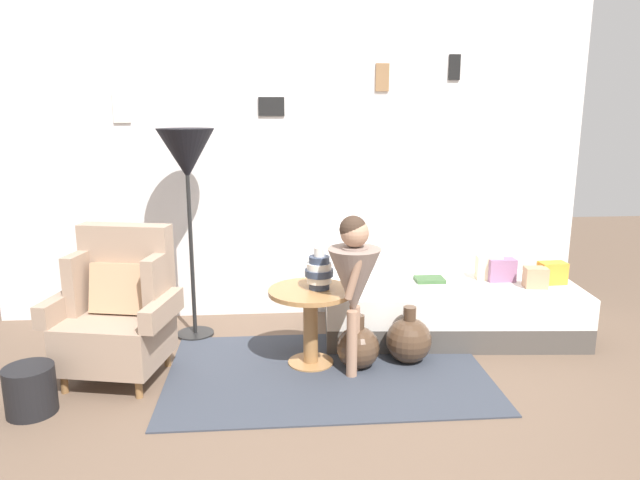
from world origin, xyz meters
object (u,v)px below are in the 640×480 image
vase_striped (319,272)px  side_table (311,311)px  floor_lamp (187,160)px  demijohn_near (358,347)px  demijohn_far (409,340)px  magazine_basket (30,390)px  book_on_daybed (430,280)px  daybed (450,309)px  person_child (354,276)px  armchair (119,310)px

vase_striped → side_table: bearing=-166.2°
floor_lamp → demijohn_near: 1.80m
vase_striped → demijohn_far: bearing=-3.1°
side_table → magazine_basket: 1.73m
vase_striped → demijohn_near: 0.57m
vase_striped → demijohn_near: bearing=-21.2°
side_table → book_on_daybed: (0.96, 0.54, 0.03)m
daybed → demijohn_near: size_ratio=5.25×
floor_lamp → demijohn_near: bearing=-30.1°
floor_lamp → book_on_daybed: 2.03m
vase_striped → person_child: person_child is taller
daybed → person_child: bearing=-143.2°
magazine_basket → floor_lamp: bearing=54.8°
armchair → daybed: (2.34, 0.51, -0.24)m
armchair → book_on_daybed: 2.27m
person_child → demijohn_far: person_child is taller
vase_striped → armchair: bearing=-177.1°
armchair → floor_lamp: bearing=59.0°
side_table → magazine_basket: size_ratio=2.01×
vase_striped → demijohn_far: 0.78m
person_child → demijohn_near: size_ratio=2.84×
armchair → person_child: size_ratio=0.92×
armchair → daybed: 2.40m
person_child → book_on_daybed: person_child is taller
vase_striped → demijohn_near: (0.25, -0.10, -0.50)m
demijohn_near → armchair: bearing=178.8°
armchair → vase_striped: 1.31m
magazine_basket → person_child: bearing=10.4°
person_child → magazine_basket: person_child is taller
armchair → demijohn_near: (1.55, -0.03, -0.29)m
side_table → magazine_basket: side_table is taller
side_table → demijohn_far: side_table is taller
armchair → vase_striped: (1.30, 0.06, 0.21)m
daybed → book_on_daybed: 0.27m
floor_lamp → magazine_basket: (-0.78, -1.11, -1.20)m
demijohn_near → magazine_basket: 1.99m
side_table → demijohn_near: size_ratio=1.51×
armchair → demijohn_far: bearing=1.0°
armchair → person_child: 1.52m
book_on_daybed → armchair: bearing=-164.9°
vase_striped → person_child: (0.21, -0.18, 0.02)m
floor_lamp → side_table: bearing=-34.7°
floor_lamp → book_on_daybed: size_ratio=7.12×
daybed → vase_striped: vase_striped is taller
daybed → side_table: (-1.10, -0.46, 0.18)m
daybed → floor_lamp: 2.26m
vase_striped → daybed: bearing=23.0°
daybed → demijohn_near: (-0.79, -0.54, -0.05)m
armchair → floor_lamp: size_ratio=0.62×
side_table → floor_lamp: floor_lamp is taller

